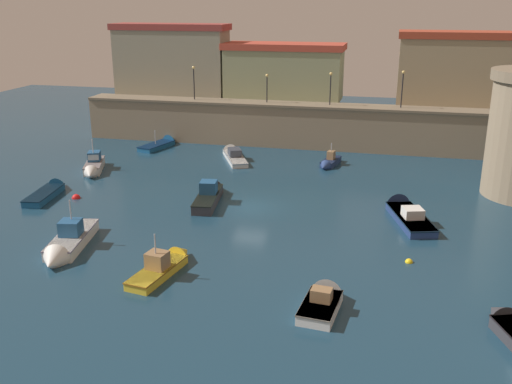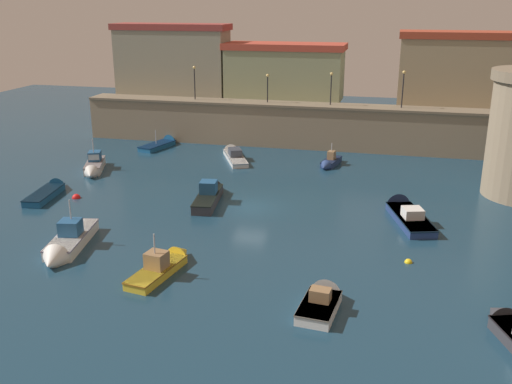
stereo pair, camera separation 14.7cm
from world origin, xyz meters
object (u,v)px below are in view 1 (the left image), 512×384
Objects in this scene: mooring_buoy_0 at (409,262)px; moored_boat_0 at (233,154)px; quay_lamp_2 at (331,83)px; moored_boat_4 at (67,244)px; quay_lamp_3 at (403,83)px; moored_boat_9 at (163,144)px; quay_lamp_1 at (267,83)px; moored_boat_1 at (50,191)px; moored_boat_5 at (210,194)px; moored_boat_6 at (93,166)px; moored_boat_2 at (405,212)px; moored_boat_8 at (329,162)px; moored_boat_3 at (166,264)px; quay_lamp_0 at (194,77)px; mooring_buoy_1 at (76,198)px; moored_boat_7 at (323,299)px.

moored_boat_0 is at bearing 128.62° from mooring_buoy_0.
moored_boat_4 is (-12.78, -30.68, -6.38)m from quay_lamp_2.
quay_lamp_3 reaches higher than moored_boat_9.
quay_lamp_3 is at bearing 135.93° from moored_boat_4.
quay_lamp_1 is 0.48× the size of moored_boat_1.
moored_boat_6 is at bearing 61.03° from moored_boat_5.
moored_boat_8 is (-6.95, 12.32, 0.01)m from moored_boat_2.
quay_lamp_3 reaches higher than moored_boat_4.
quay_lamp_0 is at bearing 25.59° from moored_boat_3.
moored_boat_1 is at bearing -23.51° from moored_boat_6.
quay_lamp_0 is at bearing 19.09° from moored_boat_0.
quay_lamp_0 reaches higher than mooring_buoy_0.
moored_boat_3 is 15.77m from mooring_buoy_1.
moored_boat_1 is at bearing 62.55° from moored_boat_3.
quay_lamp_0 is at bearing -103.43° from moored_boat_8.
moored_boat_4 is 27.69m from moored_boat_9.
quay_lamp_3 reaches higher than moored_boat_6.
quay_lamp_2 is 21.40m from moored_boat_5.
moored_boat_3 is at bearing 70.58° from moored_boat_4.
moored_boat_3 reaches higher than moored_boat_9.
moored_boat_9 is (-4.69, 27.29, -0.21)m from moored_boat_4.
moored_boat_1 is at bearing -142.64° from quay_lamp_3.
mooring_buoy_1 is at bearing -129.54° from quay_lamp_2.
quay_lamp_1 is at bearing 0.00° from quay_lamp_0.
moored_boat_4 is at bearing -155.57° from moored_boat_9.
mooring_buoy_1 is at bearing 65.32° from moored_boat_7.
quay_lamp_3 reaches higher than moored_boat_5.
moored_boat_1 is 2.62m from mooring_buoy_1.
quay_lamp_1 is 24.80m from mooring_buoy_1.
moored_boat_6 reaches higher than moored_boat_7.
moored_boat_5 is at bearing -110.26° from quay_lamp_2.
moored_boat_0 is 1.24× the size of moored_boat_9.
quay_lamp_3 is 0.63× the size of moored_boat_9.
quay_lamp_1 reaches higher than moored_boat_8.
moored_boat_4 is (-7.03, 1.05, 0.10)m from moored_boat_3.
quay_lamp_0 is 1.08× the size of quay_lamp_2.
moored_boat_4 is (-6.06, -30.68, -6.16)m from quay_lamp_1.
moored_boat_5 is at bearing 15.55° from moored_boat_3.
moored_boat_4 is at bearing -123.11° from quay_lamp_3.
moored_boat_5 is at bearing 162.36° from moored_boat_0.
quay_lamp_1 is 0.39× the size of moored_boat_2.
mooring_buoy_1 is at bearing 77.12° from moored_boat_2.
moored_boat_6 is 12.53× the size of mooring_buoy_0.
moored_boat_1 is (-11.33, -14.67, -0.02)m from moored_boat_0.
moored_boat_2 is at bearing 4.06° from mooring_buoy_1.
quay_lamp_0 is 0.51× the size of moored_boat_5.
quay_lamp_0 is 0.97× the size of quay_lamp_3.
quay_lamp_2 is at bearing -27.84° from moored_boat_5.
moored_boat_9 reaches higher than moored_boat_1.
moored_boat_2 is 1.29× the size of moored_boat_3.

